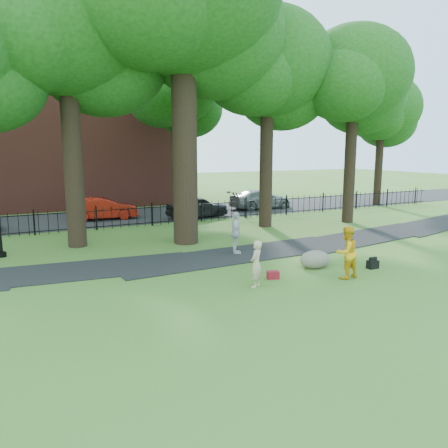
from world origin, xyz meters
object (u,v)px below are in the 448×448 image
big_tree (185,5)px  red_sedan (103,209)px  woman (256,264)px  boulder (315,258)px  man (346,252)px

big_tree → red_sedan: 12.74m
woman → boulder: bearing=161.3°
big_tree → woman: (-0.63, -7.05, -9.41)m
man → red_sedan: bearing=-77.1°
woman → red_sedan: 15.36m
woman → boulder: woman is taller
woman → man: man is taller
big_tree → boulder: size_ratio=12.50×
woman → man: (3.11, -0.55, 0.14)m
man → boulder: size_ratio=1.52×
woman → red_sedan: woman is taller
big_tree → man: 12.24m
boulder → red_sedan: (-4.57, 14.30, 0.33)m
boulder → red_sedan: red_sedan is taller
big_tree → boulder: (2.45, -6.05, -9.81)m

